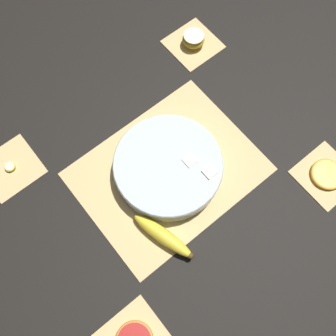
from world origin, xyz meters
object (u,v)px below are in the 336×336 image
object	(u,v)px
orange_slice_whole	(327,174)
apple_half	(194,39)
whole_banana	(163,236)
fruit_salad_bowl	(168,167)
banana_coin_single	(10,167)

from	to	relation	value
orange_slice_whole	apple_half	bearing A→B (deg)	-90.00
whole_banana	apple_half	bearing A→B (deg)	-137.49
fruit_salad_bowl	orange_slice_whole	xyz separation A→B (m)	(-0.33, 0.28, -0.03)
fruit_salad_bowl	apple_half	bearing A→B (deg)	-139.44
whole_banana	banana_coin_single	xyz separation A→B (m)	(0.21, -0.42, -0.01)
fruit_salad_bowl	orange_slice_whole	world-z (taller)	fruit_salad_bowl
fruit_salad_bowl	orange_slice_whole	bearing A→B (deg)	139.47
fruit_salad_bowl	whole_banana	world-z (taller)	fruit_salad_bowl
fruit_salad_bowl	orange_slice_whole	distance (m)	0.44
whole_banana	banana_coin_single	bearing A→B (deg)	-63.74
whole_banana	apple_half	size ratio (longest dim) A/B	2.67
apple_half	orange_slice_whole	size ratio (longest dim) A/B	0.75
orange_slice_whole	whole_banana	bearing A→B (deg)	-17.97
whole_banana	orange_slice_whole	bearing A→B (deg)	162.03
apple_half	banana_coin_single	size ratio (longest dim) A/B	2.29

